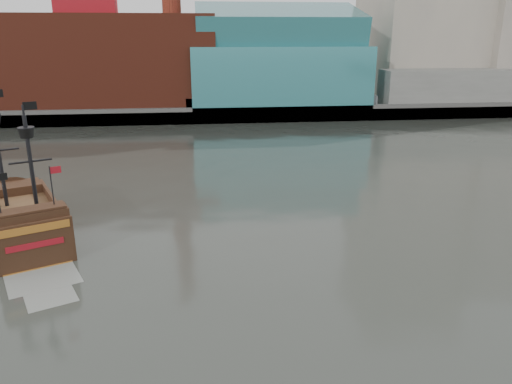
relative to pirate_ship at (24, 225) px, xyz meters
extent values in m
plane|color=#2A2D28|center=(16.94, -16.57, -1.02)|extent=(400.00, 400.00, 0.00)
cube|color=slate|center=(16.94, 75.43, -0.02)|extent=(220.00, 60.00, 2.00)
cube|color=#4C4C49|center=(16.94, 45.93, 0.28)|extent=(220.00, 1.00, 2.60)
cube|color=maroon|center=(-5.06, 55.43, 8.48)|extent=(42.00, 18.00, 15.00)
cube|color=teal|center=(26.94, 53.43, 5.98)|extent=(30.00, 16.00, 10.00)
cube|color=slate|center=(64.94, 49.43, 3.98)|extent=(40.00, 6.00, 6.00)
cube|color=teal|center=(26.94, 53.43, 13.98)|extent=(28.00, 14.94, 8.78)
cube|color=black|center=(-0.11, 0.24, -0.44)|extent=(9.20, 12.57, 2.52)
cube|color=#4F351D|center=(-0.11, 0.24, 0.96)|extent=(8.28, 11.31, 0.29)
cube|color=black|center=(-2.03, 4.47, 1.30)|extent=(4.70, 3.81, 0.97)
cube|color=black|center=(1.97, -4.34, 1.69)|extent=(4.82, 3.31, 1.74)
cube|color=black|center=(2.34, -5.15, 0.14)|extent=(4.42, 2.18, 3.87)
cube|color=#9D5E1E|center=(2.39, -5.27, 1.69)|extent=(4.00, 1.87, 0.48)
cube|color=maroon|center=(2.39, -5.27, 0.62)|extent=(3.11, 1.47, 0.39)
cylinder|color=black|center=(1.40, -0.98, 4.59)|extent=(0.36, 0.36, 6.97)
cone|color=black|center=(1.40, -0.98, 6.91)|extent=(1.41, 1.41, 0.68)
cube|color=black|center=(1.80, -0.80, 8.65)|extent=(0.80, 0.39, 0.53)
cube|color=gray|center=(3.01, -6.63, -1.02)|extent=(5.18, 4.87, 0.02)
camera|label=1|loc=(12.74, -35.21, 13.32)|focal=35.00mm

